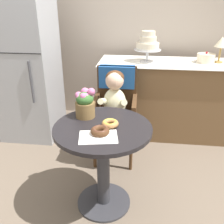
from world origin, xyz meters
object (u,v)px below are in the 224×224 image
wicker_chair (116,99)px  donut_front (110,123)px  refrigerator (27,67)px  donut_mid (100,131)px  cafe_table (103,151)px  flower_vase (85,103)px  round_layer_cake (206,58)px  table_lamp (222,43)px  seated_child (114,101)px  tiered_cake_stand (148,44)px

wicker_chair → donut_front: (0.04, -0.74, 0.10)m
refrigerator → donut_mid: bearing=-49.0°
cafe_table → wicker_chair: size_ratio=0.75×
cafe_table → donut_front: size_ratio=5.87×
donut_front → flower_vase: 0.27m
round_layer_cake → table_lamp: 0.22m
wicker_chair → table_lamp: 1.33m
wicker_chair → seated_child: seated_child is taller
donut_front → table_lamp: size_ratio=0.43×
seated_child → flower_vase: seated_child is taller
tiered_cake_stand → donut_mid: bearing=-102.5°
table_lamp → round_layer_cake: bearing=-177.1°
donut_front → tiered_cake_stand: bearing=78.6°
donut_front → round_layer_cake: (0.92, 1.32, 0.21)m
wicker_chair → seated_child: size_ratio=1.31×
tiered_cake_stand → table_lamp: tiered_cake_stand is taller
seated_child → round_layer_cake: size_ratio=3.65×
wicker_chair → tiered_cake_stand: tiered_cake_stand is taller
wicker_chair → donut_front: bearing=-89.0°
cafe_table → donut_mid: 0.26m
seated_child → donut_mid: bearing=-91.4°
wicker_chair → tiered_cake_stand: (0.30, 0.55, 0.46)m
donut_mid → round_layer_cake: round_layer_cake is taller
cafe_table → flower_vase: 0.39m
cafe_table → seated_child: seated_child is taller
seated_child → donut_front: (0.04, -0.58, 0.06)m
donut_front → refrigerator: refrigerator is taller
seated_child → tiered_cake_stand: bearing=67.2°
seated_child → round_layer_cake: round_layer_cake is taller
flower_vase → round_layer_cake: size_ratio=1.17×
cafe_table → seated_child: size_ratio=0.99×
donut_front → flower_vase: (-0.21, 0.14, 0.09)m
flower_vase → tiered_cake_stand: tiered_cake_stand is taller
flower_vase → round_layer_cake: (1.13, 1.19, 0.11)m
donut_mid → flower_vase: size_ratio=0.56×
seated_child → flower_vase: 0.50m
seated_child → donut_front: size_ratio=5.92×
donut_front → table_lamp: table_lamp is taller
refrigerator → round_layer_cake: bearing=6.7°
donut_front → seated_child: bearing=93.6°
flower_vase → donut_mid: bearing=-58.9°
refrigerator → flower_vase: bearing=-46.7°
seated_child → donut_mid: size_ratio=5.54×
cafe_table → wicker_chair: bearing=88.8°
flower_vase → wicker_chair: bearing=73.8°
seated_child → table_lamp: size_ratio=2.55×
cafe_table → seated_child: 0.62m
tiered_cake_stand → table_lamp: size_ratio=1.18×
donut_mid → tiered_cake_stand: tiered_cake_stand is taller
flower_vase → refrigerator: (-0.89, 0.95, 0.02)m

